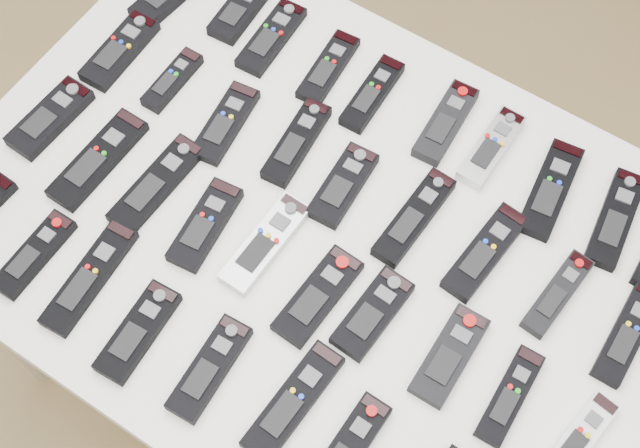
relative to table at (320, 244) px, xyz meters
The scene contains 34 objects.
ground 0.74m from the table, 139.27° to the left, with size 4.00×4.00×0.00m, color #96794C.
table is the anchor object (origin of this frame).
remote_1 0.48m from the table, 142.18° to the left, with size 0.06×0.14×0.02m, color black.
remote_2 0.41m from the table, 136.35° to the left, with size 0.05×0.17×0.02m, color black.
remote_3 0.33m from the table, 120.74° to the left, with size 0.05×0.16×0.02m, color black.
remote_4 0.29m from the table, 104.03° to the left, with size 0.05×0.16×0.02m, color black.
remote_5 0.31m from the table, 76.10° to the left, with size 0.05×0.17×0.02m, color black.
remote_6 0.34m from the table, 60.54° to the left, with size 0.05×0.17×0.02m, color #B7B7BC.
remote_7 0.40m from the table, 43.50° to the left, with size 0.06×0.19×0.02m, color black.
remote_8 0.50m from the table, 35.08° to the left, with size 0.05×0.19×0.02m, color black.
remote_10 0.52m from the table, 168.92° to the left, with size 0.06×0.17×0.02m, color black.
remote_11 0.41m from the table, 165.48° to the left, with size 0.04×0.14×0.02m, color black.
remote_12 0.27m from the table, 162.60° to the left, with size 0.05×0.16×0.02m, color black.
remote_13 0.18m from the table, 137.40° to the left, with size 0.05×0.17×0.02m, color black.
remote_14 0.11m from the table, 96.91° to the left, with size 0.06×0.16×0.02m, color black.
remote_15 0.17m from the table, 39.36° to the left, with size 0.05×0.19×0.02m, color black.
remote_16 0.28m from the table, 23.42° to the left, with size 0.05×0.18×0.02m, color black.
remote_17 0.40m from the table, 15.79° to the left, with size 0.04×0.16×0.02m, color black.
remote_18 0.52m from the table, 12.19° to the left, with size 0.05×0.18×0.02m, color black.
remote_19 0.53m from the table, behind, with size 0.06×0.17×0.02m, color black.
remote_20 0.41m from the table, 165.30° to the right, with size 0.06×0.21×0.02m, color black.
remote_21 0.30m from the table, 162.91° to the right, with size 0.06×0.20×0.02m, color black.
remote_22 0.20m from the table, 147.40° to the right, with size 0.06×0.16×0.02m, color black.
remote_23 0.12m from the table, 127.76° to the right, with size 0.05×0.19×0.02m, color #B7B7BC.
remote_24 0.14m from the table, 58.15° to the right, with size 0.06×0.18×0.02m, color black.
remote_25 0.19m from the table, 28.26° to the right, with size 0.06×0.15×0.02m, color black.
remote_26 0.31m from the table, 14.66° to the right, with size 0.06×0.16×0.02m, color black.
remote_27 0.41m from the table, 11.49° to the right, with size 0.04×0.16×0.02m, color black.
remote_28 0.53m from the table, ahead, with size 0.04×0.16×0.02m, color silver.
remote_30 0.48m from the table, 140.36° to the right, with size 0.05×0.16×0.02m, color black.
remote_31 0.39m from the table, 132.79° to the right, with size 0.05×0.21×0.02m, color black.
remote_32 0.35m from the table, 113.64° to the right, with size 0.06×0.17×0.02m, color black.
remote_33 0.31m from the table, 91.39° to the right, with size 0.05×0.17×0.02m, color black.
remote_34 0.31m from the table, 64.39° to the right, with size 0.05×0.20×0.02m, color black.
Camera 1 is at (0.48, -0.65, 2.11)m, focal length 50.00 mm.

